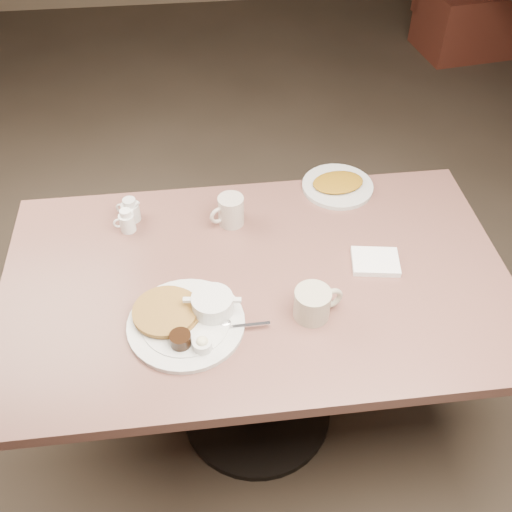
{
  "coord_description": "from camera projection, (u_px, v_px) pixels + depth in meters",
  "views": [
    {
      "loc": [
        -0.14,
        -1.19,
        2.02
      ],
      "look_at": [
        0.0,
        0.02,
        0.82
      ],
      "focal_mm": 41.43,
      "sensor_mm": 36.0,
      "label": 1
    }
  ],
  "objects": [
    {
      "name": "diner_table",
      "position": [
        257.0,
        314.0,
        1.86
      ],
      "size": [
        1.5,
        0.9,
        0.75
      ],
      "color": "#84564C",
      "rests_on": "ground"
    },
    {
      "name": "main_plate",
      "position": [
        188.0,
        317.0,
        1.61
      ],
      "size": [
        0.41,
        0.36,
        0.07
      ],
      "color": "silver",
      "rests_on": "diner_table"
    },
    {
      "name": "coffee_mug_far",
      "position": [
        230.0,
        211.0,
        1.88
      ],
      "size": [
        0.13,
        0.11,
        0.1
      ],
      "color": "beige",
      "rests_on": "diner_table"
    },
    {
      "name": "creamer_left",
      "position": [
        127.0,
        221.0,
        1.87
      ],
      "size": [
        0.07,
        0.06,
        0.08
      ],
      "color": "white",
      "rests_on": "diner_table"
    },
    {
      "name": "napkin",
      "position": [
        375.0,
        262.0,
        1.78
      ],
      "size": [
        0.16,
        0.13,
        0.02
      ],
      "color": "white",
      "rests_on": "diner_table"
    },
    {
      "name": "hash_plate",
      "position": [
        338.0,
        185.0,
        2.04
      ],
      "size": [
        0.28,
        0.28,
        0.04
      ],
      "color": "beige",
      "rests_on": "diner_table"
    },
    {
      "name": "room",
      "position": [
        257.0,
        73.0,
        1.29
      ],
      "size": [
        7.04,
        8.04,
        2.84
      ],
      "color": "#4C3F33",
      "rests_on": "ground"
    },
    {
      "name": "coffee_mug_near",
      "position": [
        314.0,
        303.0,
        1.61
      ],
      "size": [
        0.15,
        0.12,
        0.09
      ],
      "color": "#BBB49C",
      "rests_on": "diner_table"
    },
    {
      "name": "creamer_right",
      "position": [
        130.0,
        210.0,
        1.9
      ],
      "size": [
        0.08,
        0.07,
        0.08
      ],
      "color": "silver",
      "rests_on": "diner_table"
    }
  ]
}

